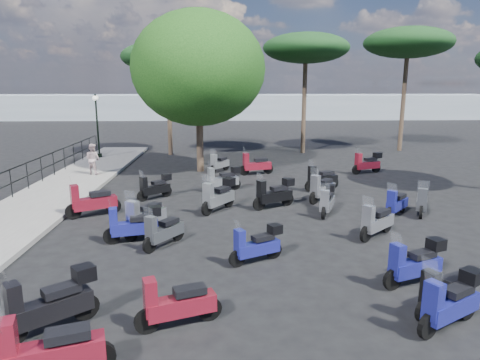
{
  "coord_description": "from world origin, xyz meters",
  "views": [
    {
      "loc": [
        0.43,
        -11.25,
        4.41
      ],
      "look_at": [
        0.87,
        2.94,
        1.2
      ],
      "focal_mm": 32.0,
      "sensor_mm": 36.0,
      "label": 1
    }
  ],
  "objects_px": {
    "scooter_9": "(223,180)",
    "scooter_5": "(155,187)",
    "scooter_4": "(92,202)",
    "scooter_21": "(321,179)",
    "scooter_12": "(177,304)",
    "pine_0": "(306,49)",
    "scooter_3": "(134,225)",
    "scooter_24": "(451,303)",
    "scooter_26": "(422,202)",
    "scooter_15": "(274,194)",
    "scooter_10": "(219,164)",
    "scooter_2": "(51,304)",
    "scooter_7": "(163,232)",
    "scooter_17": "(444,293)",
    "scooter_14": "(219,196)",
    "scooter_16": "(256,165)",
    "scooter_1": "(49,353)",
    "pine_1": "(408,43)",
    "scooter_13": "(257,245)",
    "scooter_25": "(396,204)",
    "scooter_20": "(322,189)",
    "broadleaf_tree": "(198,69)",
    "pine_2": "(167,58)",
    "scooter_18": "(376,222)",
    "scooter_19": "(327,201)",
    "scooter_8": "(145,218)",
    "lamp_post_2": "(97,122)",
    "scooter_23": "(415,264)",
    "pedestrian_far": "(93,159)",
    "scooter_27": "(367,163)"
  },
  "relations": [
    {
      "from": "scooter_9",
      "to": "scooter_5",
      "type": "bearing_deg",
      "value": 90.93
    },
    {
      "from": "scooter_4",
      "to": "scooter_21",
      "type": "distance_m",
      "value": 9.21
    },
    {
      "from": "scooter_12",
      "to": "pine_0",
      "type": "distance_m",
      "value": 21.96
    },
    {
      "from": "scooter_3",
      "to": "scooter_24",
      "type": "distance_m",
      "value": 8.13
    },
    {
      "from": "scooter_5",
      "to": "scooter_26",
      "type": "height_order",
      "value": "scooter_26"
    },
    {
      "from": "pine_0",
      "to": "scooter_21",
      "type": "bearing_deg",
      "value": -95.51
    },
    {
      "from": "scooter_15",
      "to": "scooter_10",
      "type": "bearing_deg",
      "value": -10.39
    },
    {
      "from": "scooter_4",
      "to": "scooter_5",
      "type": "height_order",
      "value": "scooter_4"
    },
    {
      "from": "scooter_2",
      "to": "scooter_7",
      "type": "height_order",
      "value": "scooter_2"
    },
    {
      "from": "scooter_10",
      "to": "scooter_26",
      "type": "height_order",
      "value": "scooter_26"
    },
    {
      "from": "scooter_26",
      "to": "scooter_17",
      "type": "bearing_deg",
      "value": 94.22
    },
    {
      "from": "scooter_14",
      "to": "scooter_16",
      "type": "distance_m",
      "value": 6.35
    },
    {
      "from": "scooter_1",
      "to": "pine_1",
      "type": "height_order",
      "value": "pine_1"
    },
    {
      "from": "scooter_9",
      "to": "scooter_21",
      "type": "xyz_separation_m",
      "value": [
        4.15,
        0.04,
        -0.02
      ]
    },
    {
      "from": "scooter_10",
      "to": "scooter_16",
      "type": "xyz_separation_m",
      "value": [
        1.8,
        -0.73,
        0.06
      ]
    },
    {
      "from": "scooter_9",
      "to": "scooter_16",
      "type": "relative_size",
      "value": 0.9
    },
    {
      "from": "scooter_16",
      "to": "scooter_26",
      "type": "distance_m",
      "value": 8.55
    },
    {
      "from": "scooter_13",
      "to": "scooter_25",
      "type": "relative_size",
      "value": 1.13
    },
    {
      "from": "scooter_4",
      "to": "scooter_20",
      "type": "height_order",
      "value": "scooter_4"
    },
    {
      "from": "scooter_15",
      "to": "broadleaf_tree",
      "type": "height_order",
      "value": "broadleaf_tree"
    },
    {
      "from": "pine_2",
      "to": "scooter_21",
      "type": "bearing_deg",
      "value": -51.48
    },
    {
      "from": "scooter_5",
      "to": "scooter_16",
      "type": "bearing_deg",
      "value": -84.56
    },
    {
      "from": "scooter_7",
      "to": "broadleaf_tree",
      "type": "height_order",
      "value": "broadleaf_tree"
    },
    {
      "from": "scooter_15",
      "to": "scooter_18",
      "type": "xyz_separation_m",
      "value": [
        2.65,
        -3.12,
        -0.05
      ]
    },
    {
      "from": "scooter_25",
      "to": "pine_2",
      "type": "distance_m",
      "value": 17.04
    },
    {
      "from": "scooter_7",
      "to": "scooter_16",
      "type": "height_order",
      "value": "scooter_16"
    },
    {
      "from": "scooter_17",
      "to": "scooter_19",
      "type": "relative_size",
      "value": 1.01
    },
    {
      "from": "scooter_10",
      "to": "pine_0",
      "type": "relative_size",
      "value": 0.18
    },
    {
      "from": "scooter_17",
      "to": "scooter_25",
      "type": "bearing_deg",
      "value": -41.66
    },
    {
      "from": "scooter_5",
      "to": "scooter_9",
      "type": "height_order",
      "value": "scooter_9"
    },
    {
      "from": "scooter_8",
      "to": "scooter_17",
      "type": "height_order",
      "value": "scooter_8"
    },
    {
      "from": "lamp_post_2",
      "to": "scooter_23",
      "type": "bearing_deg",
      "value": -66.3
    },
    {
      "from": "scooter_2",
      "to": "scooter_21",
      "type": "height_order",
      "value": "scooter_2"
    },
    {
      "from": "lamp_post_2",
      "to": "scooter_24",
      "type": "distance_m",
      "value": 21.72
    },
    {
      "from": "scooter_2",
      "to": "scooter_15",
      "type": "bearing_deg",
      "value": -71.79
    },
    {
      "from": "scooter_2",
      "to": "scooter_5",
      "type": "xyz_separation_m",
      "value": [
        0.38,
        9.16,
        -0.08
      ]
    },
    {
      "from": "scooter_12",
      "to": "broadleaf_tree",
      "type": "bearing_deg",
      "value": -18.43
    },
    {
      "from": "scooter_3",
      "to": "scooter_16",
      "type": "relative_size",
      "value": 0.96
    },
    {
      "from": "pedestrian_far",
      "to": "scooter_26",
      "type": "height_order",
      "value": "pedestrian_far"
    },
    {
      "from": "lamp_post_2",
      "to": "scooter_15",
      "type": "bearing_deg",
      "value": -59.96
    },
    {
      "from": "scooter_16",
      "to": "scooter_20",
      "type": "distance_m",
      "value": 5.41
    },
    {
      "from": "scooter_10",
      "to": "scooter_12",
      "type": "relative_size",
      "value": 0.84
    },
    {
      "from": "scooter_2",
      "to": "broadleaf_tree",
      "type": "bearing_deg",
      "value": -46.78
    },
    {
      "from": "scooter_20",
      "to": "scooter_15",
      "type": "bearing_deg",
      "value": 65.63
    },
    {
      "from": "scooter_21",
      "to": "scooter_24",
      "type": "relative_size",
      "value": 1.05
    },
    {
      "from": "scooter_9",
      "to": "scooter_14",
      "type": "relative_size",
      "value": 1.01
    },
    {
      "from": "scooter_1",
      "to": "pine_2",
      "type": "height_order",
      "value": "pine_2"
    },
    {
      "from": "scooter_23",
      "to": "pine_1",
      "type": "height_order",
      "value": "pine_1"
    },
    {
      "from": "lamp_post_2",
      "to": "scooter_10",
      "type": "height_order",
      "value": "lamp_post_2"
    },
    {
      "from": "scooter_24",
      "to": "scooter_27",
      "type": "distance_m",
      "value": 14.13
    }
  ]
}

